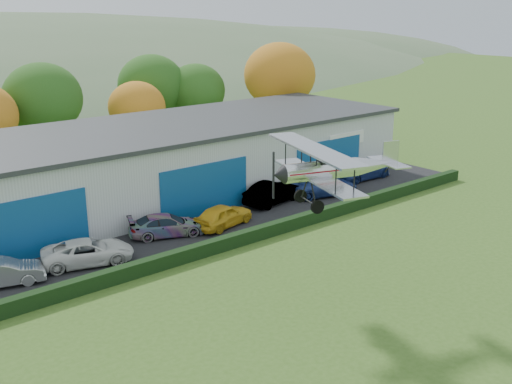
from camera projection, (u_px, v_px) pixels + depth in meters
apron at (189, 225)px, 39.58m from camera, size 48.00×9.00×0.05m
hedge at (234, 240)px, 35.94m from camera, size 46.00×0.60×0.80m
hangar at (158, 161)px, 45.17m from camera, size 40.60×12.60×5.30m
tree_belt at (36, 106)px, 51.08m from camera, size 75.70×13.22×10.12m
car_1 at (1, 273)px, 30.77m from camera, size 4.45×2.60×1.39m
car_2 at (88, 252)px, 33.41m from camera, size 5.40×3.67×1.37m
car_3 at (167, 225)px, 37.51m from camera, size 5.07×3.47×1.36m
car_4 at (223, 215)px, 39.05m from camera, size 4.61×2.60×1.48m
car_5 at (273, 192)px, 43.66m from camera, size 5.13×2.53×1.62m
car_6 at (323, 186)px, 45.61m from camera, size 5.68×3.80×1.45m
car_7 at (361, 169)px, 49.84m from camera, size 5.59×2.40×1.60m
biplane at (332, 167)px, 27.55m from camera, size 6.53×7.37×2.77m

